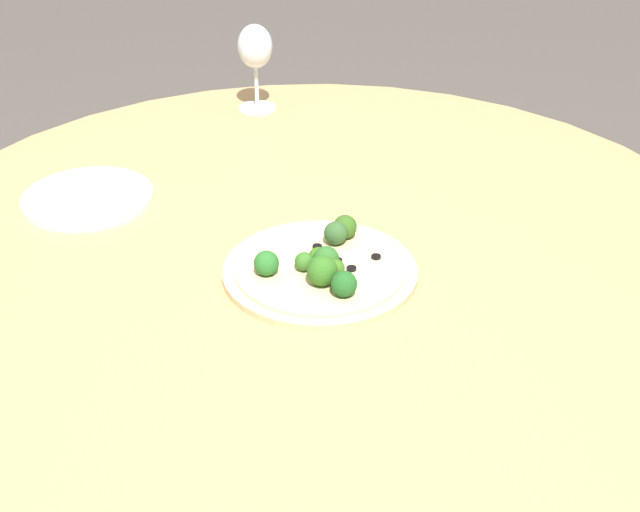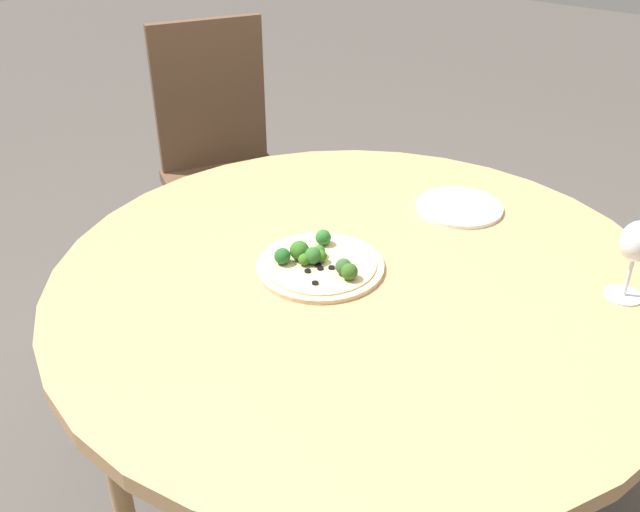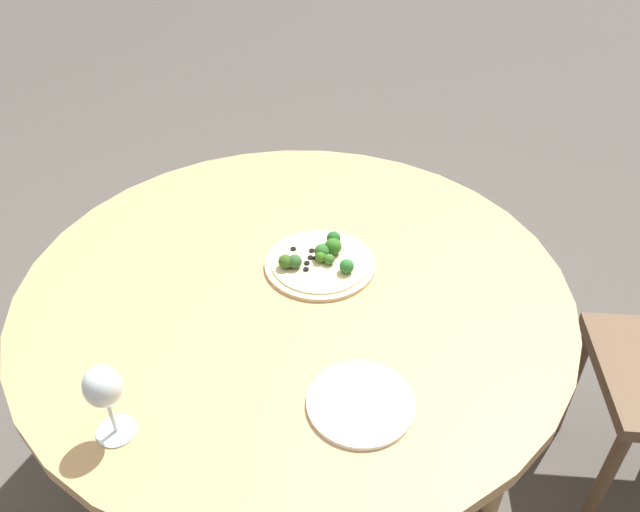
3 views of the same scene
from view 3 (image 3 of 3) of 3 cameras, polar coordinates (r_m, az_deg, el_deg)
The scene contains 5 objects.
ground_plane at distance 2.03m, azimuth -1.85°, elevation -17.65°, with size 12.00×12.00×0.00m, color #4C4742.
dining_table at distance 1.54m, azimuth -2.34°, elevation -3.90°, with size 1.32×1.32×0.70m.
pizza at distance 1.54m, azimuth 0.03°, elevation -0.43°, with size 0.28×0.28×0.06m.
wine_glass at distance 1.18m, azimuth -19.22°, elevation -11.45°, with size 0.07×0.07×0.17m.
plate_near at distance 1.25m, azimuth 3.73°, elevation -13.26°, with size 0.21×0.21×0.01m.
Camera 3 is at (1.04, -0.46, 1.68)m, focal length 35.00 mm.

